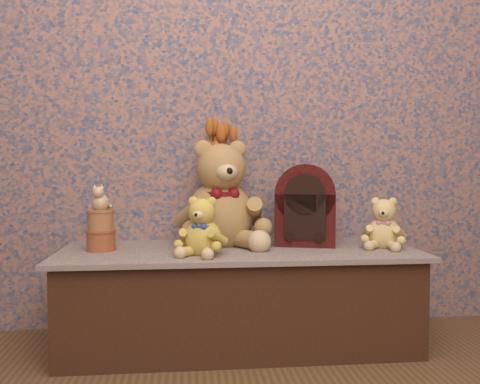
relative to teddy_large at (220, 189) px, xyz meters
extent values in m
cube|color=#3B527A|center=(0.07, 0.18, 0.65)|extent=(3.00, 0.10, 2.60)
cube|color=#3A5077|center=(0.07, -0.10, -0.45)|extent=(1.48, 0.59, 0.41)
cylinder|color=tan|center=(0.00, 0.06, -0.15)|extent=(0.14, 0.14, 0.19)
cylinder|color=#AC7132|center=(-0.49, -0.09, -0.20)|extent=(0.15, 0.15, 0.08)
cylinder|color=tan|center=(-0.49, -0.09, -0.12)|extent=(0.13, 0.13, 0.08)
camera|label=1|loc=(-0.14, -2.22, 0.10)|focal=38.38mm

